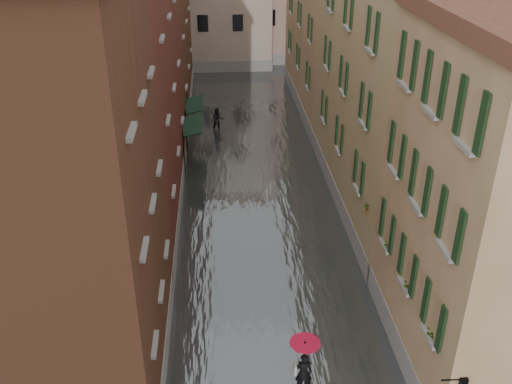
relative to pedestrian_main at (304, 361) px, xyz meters
name	(u,v)px	position (x,y,z in m)	size (l,w,h in m)	color
ground	(276,325)	(-0.54, 3.23, -1.31)	(120.00, 120.00, 0.00)	#57575A
floodwater	(254,173)	(-0.54, 16.23, -1.21)	(10.00, 60.00, 0.20)	#4C5255
building_left_near	(46,209)	(-7.54, 1.23, 5.19)	(6.00, 8.00, 13.00)	brown
building_left_mid	(108,96)	(-7.54, 12.23, 4.94)	(6.00, 14.00, 12.50)	maroon
building_left_far	(141,16)	(-7.54, 27.23, 5.69)	(6.00, 16.00, 14.00)	brown
building_right_near	(511,215)	(6.46, 1.23, 4.44)	(6.00, 8.00, 11.50)	olive
building_right_mid	(406,84)	(6.46, 12.23, 5.19)	(6.00, 14.00, 13.00)	tan
building_right_far	(341,31)	(6.46, 27.23, 4.44)	(6.00, 16.00, 11.50)	olive
awning_near	(192,126)	(-4.02, 17.83, 1.17)	(1.09, 3.21, 2.80)	#163222
awning_far	(194,106)	(-4.02, 21.39, 1.16)	(1.09, 3.10, 2.80)	#163222
wall_lantern	(462,382)	(3.79, -2.77, 1.70)	(0.71, 0.22, 0.35)	black
window_planters	(400,257)	(3.58, 2.40, 2.20)	(0.59, 8.36, 0.84)	brown
pedestrian_main	(304,361)	(0.00, 0.00, 0.00)	(1.02, 1.02, 2.06)	black
pedestrian_far	(218,120)	(-2.53, 22.98, -0.44)	(0.84, 0.66, 1.73)	black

